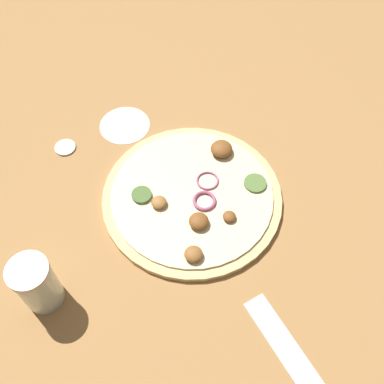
# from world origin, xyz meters

# --- Properties ---
(ground_plane) EXTENTS (3.00, 3.00, 0.00)m
(ground_plane) POSITION_xyz_m (0.00, 0.00, 0.00)
(ground_plane) COLOR #9E703F
(pizza) EXTENTS (0.31, 0.31, 0.03)m
(pizza) POSITION_xyz_m (0.00, -0.00, 0.01)
(pizza) COLOR #D6B77A
(pizza) RESTS_ON ground_plane
(spice_jar) EXTENTS (0.06, 0.06, 0.10)m
(spice_jar) POSITION_xyz_m (-0.23, 0.17, 0.05)
(spice_jar) COLOR silver
(spice_jar) RESTS_ON ground_plane
(loose_cap) EXTENTS (0.04, 0.04, 0.01)m
(loose_cap) POSITION_xyz_m (0.05, 0.26, 0.00)
(loose_cap) COLOR beige
(loose_cap) RESTS_ON ground_plane
(flour_patch) EXTENTS (0.10, 0.10, 0.00)m
(flour_patch) POSITION_xyz_m (0.13, 0.17, 0.00)
(flour_patch) COLOR white
(flour_patch) RESTS_ON ground_plane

